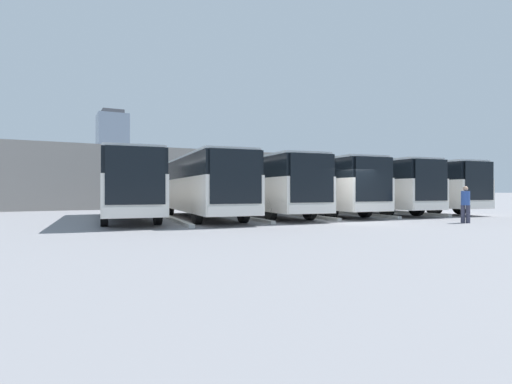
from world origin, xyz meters
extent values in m
plane|color=gray|center=(0.00, 0.00, 0.00)|extent=(600.00, 600.00, 0.00)
cube|color=silver|center=(-9.28, -5.27, 1.28)|extent=(3.64, 11.71, 1.66)
cube|color=black|center=(-9.28, -5.27, 2.62)|extent=(3.58, 11.53, 1.02)
cube|color=black|center=(-8.68, 0.47, 2.04)|extent=(2.15, 0.26, 2.17)
cube|color=silver|center=(-8.68, 0.48, 0.67)|extent=(2.32, 0.30, 0.40)
cube|color=silver|center=(-9.28, -5.27, 3.18)|extent=(3.49, 11.24, 0.12)
cylinder|color=black|center=(-9.98, -1.60, 0.56)|extent=(0.41, 1.14, 1.11)
cylinder|color=black|center=(-7.84, -1.83, 0.56)|extent=(0.41, 1.14, 1.11)
cylinder|color=black|center=(-10.73, -8.71, 0.56)|extent=(0.41, 1.14, 1.11)
cylinder|color=black|center=(-8.59, -8.93, 0.56)|extent=(0.41, 1.14, 1.11)
cube|color=#B2B2AD|center=(-7.43, -3.54, 0.07)|extent=(0.95, 6.78, 0.15)
cube|color=silver|center=(-5.57, -5.43, 1.28)|extent=(3.64, 11.71, 1.66)
cube|color=black|center=(-5.57, -5.43, 2.62)|extent=(3.58, 11.53, 1.02)
cube|color=black|center=(-4.97, 0.31, 2.04)|extent=(2.15, 0.26, 2.17)
cube|color=silver|center=(-4.97, 0.32, 0.67)|extent=(2.32, 0.30, 0.40)
cube|color=silver|center=(-5.57, -5.43, 3.18)|extent=(3.49, 11.24, 0.12)
cylinder|color=black|center=(-6.27, -1.77, 0.56)|extent=(0.41, 1.14, 1.11)
cylinder|color=black|center=(-4.13, -1.99, 0.56)|extent=(0.41, 1.14, 1.11)
cylinder|color=black|center=(-7.01, -8.87, 0.56)|extent=(0.41, 1.14, 1.11)
cylinder|color=black|center=(-4.87, -9.09, 0.56)|extent=(0.41, 1.14, 1.11)
cube|color=#B2B2AD|center=(-3.71, -3.70, 0.07)|extent=(0.95, 6.78, 0.15)
cube|color=silver|center=(-1.86, -5.69, 1.28)|extent=(3.64, 11.71, 1.66)
cube|color=black|center=(-1.86, -5.69, 2.62)|extent=(3.58, 11.53, 1.02)
cube|color=black|center=(-1.26, 0.05, 2.04)|extent=(2.15, 0.26, 2.17)
cube|color=silver|center=(-1.26, 0.06, 0.67)|extent=(2.32, 0.30, 0.40)
cube|color=silver|center=(-1.86, -5.69, 3.18)|extent=(3.49, 11.24, 0.12)
cylinder|color=black|center=(-2.56, -2.03, 0.56)|extent=(0.41, 1.14, 1.11)
cylinder|color=black|center=(-0.42, -2.25, 0.56)|extent=(0.41, 1.14, 1.11)
cylinder|color=black|center=(-3.30, -9.13, 0.56)|extent=(0.41, 1.14, 1.11)
cylinder|color=black|center=(-1.16, -9.35, 0.56)|extent=(0.41, 1.14, 1.11)
cube|color=#B2B2AD|center=(0.00, -3.96, 0.07)|extent=(0.95, 6.78, 0.15)
cube|color=silver|center=(1.86, -5.60, 1.28)|extent=(3.64, 11.71, 1.66)
cube|color=black|center=(1.86, -5.60, 2.62)|extent=(3.58, 11.53, 1.02)
cube|color=black|center=(2.46, 0.14, 2.04)|extent=(2.15, 0.26, 2.17)
cube|color=silver|center=(2.46, 0.14, 0.67)|extent=(2.32, 0.30, 0.40)
cube|color=silver|center=(1.86, -5.60, 3.18)|extent=(3.49, 11.24, 0.12)
cylinder|color=black|center=(1.16, -1.94, 0.56)|extent=(0.41, 1.14, 1.11)
cylinder|color=black|center=(3.30, -2.17, 0.56)|extent=(0.41, 1.14, 1.11)
cylinder|color=black|center=(0.42, -9.04, 0.56)|extent=(0.41, 1.14, 1.11)
cylinder|color=black|center=(2.56, -9.27, 0.56)|extent=(0.41, 1.14, 1.11)
cube|color=#B2B2AD|center=(3.71, -3.88, 0.07)|extent=(0.95, 6.78, 0.15)
cube|color=silver|center=(5.57, -5.52, 1.28)|extent=(3.64, 11.71, 1.66)
cube|color=black|center=(5.57, -5.52, 2.62)|extent=(3.58, 11.53, 1.02)
cube|color=black|center=(6.17, 0.22, 2.04)|extent=(2.15, 0.26, 2.17)
cube|color=silver|center=(6.17, 0.23, 0.67)|extent=(2.32, 0.30, 0.40)
cube|color=silver|center=(5.57, -5.52, 3.18)|extent=(3.49, 11.24, 0.12)
cylinder|color=black|center=(4.87, -1.86, 0.56)|extent=(0.41, 1.14, 1.11)
cylinder|color=black|center=(7.01, -2.08, 0.56)|extent=(0.41, 1.14, 1.11)
cylinder|color=black|center=(4.13, -8.96, 0.56)|extent=(0.41, 1.14, 1.11)
cylinder|color=black|center=(6.27, -9.18, 0.56)|extent=(0.41, 1.14, 1.11)
cube|color=#B2B2AD|center=(7.43, -3.79, 0.07)|extent=(0.95, 6.78, 0.15)
cube|color=silver|center=(9.28, -6.33, 1.28)|extent=(3.64, 11.71, 1.66)
cube|color=black|center=(9.28, -6.33, 2.62)|extent=(3.58, 11.53, 1.02)
cube|color=black|center=(9.89, -0.59, 2.04)|extent=(2.15, 0.26, 2.17)
cube|color=silver|center=(9.89, -0.58, 0.67)|extent=(2.32, 0.30, 0.40)
cube|color=silver|center=(9.28, -6.33, 3.18)|extent=(3.49, 11.24, 0.12)
cylinder|color=black|center=(8.59, -2.66, 0.56)|extent=(0.41, 1.14, 1.11)
cylinder|color=black|center=(10.73, -2.89, 0.56)|extent=(0.41, 1.14, 1.11)
cylinder|color=black|center=(7.84, -9.77, 0.56)|extent=(0.41, 1.14, 1.11)
cylinder|color=black|center=(9.98, -9.99, 0.56)|extent=(0.41, 1.14, 1.11)
cylinder|color=#38384C|center=(-4.16, 2.91, 0.41)|extent=(0.25, 0.25, 0.81)
cylinder|color=#38384C|center=(-4.06, 2.73, 0.41)|extent=(0.25, 0.25, 0.81)
cylinder|color=#2D4C99|center=(-4.11, 2.82, 1.14)|extent=(0.51, 0.51, 0.64)
sphere|color=tan|center=(-4.11, 2.82, 1.57)|extent=(0.22, 0.22, 0.22)
cube|color=gray|center=(0.00, -22.96, 2.54)|extent=(44.20, 9.44, 5.09)
cube|color=silver|center=(0.00, -29.18, 4.84)|extent=(44.20, 3.00, 0.24)
cylinder|color=slate|center=(-15.47, -30.28, 2.42)|extent=(0.20, 0.20, 4.84)
cylinder|color=slate|center=(15.47, -30.28, 2.42)|extent=(0.20, 0.20, 4.84)
cube|color=#7F8EA3|center=(-19.25, -227.84, 22.76)|extent=(16.65, 16.65, 45.52)
cube|color=#4C4C51|center=(-19.25, -227.84, 46.72)|extent=(11.65, 11.65, 2.40)
camera|label=1|loc=(12.70, 14.57, 1.46)|focal=28.00mm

